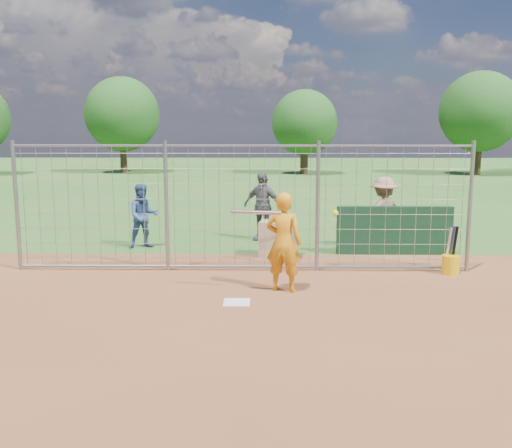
{
  "coord_description": "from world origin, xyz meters",
  "views": [
    {
      "loc": [
        0.46,
        -9.19,
        2.79
      ],
      "look_at": [
        0.3,
        0.8,
        1.15
      ],
      "focal_mm": 40.0,
      "sensor_mm": 36.0,
      "label": 1
    }
  ],
  "objects_px": {
    "bystander_b": "(262,206)",
    "equipment_bin": "(278,239)",
    "bucket_with_bats": "(451,262)",
    "bystander_a": "(143,216)",
    "bystander_c": "(383,214)",
    "batter": "(284,242)"
  },
  "relations": [
    {
      "from": "batter",
      "to": "equipment_bin",
      "type": "relative_size",
      "value": 2.19
    },
    {
      "from": "bystander_c",
      "to": "equipment_bin",
      "type": "bearing_deg",
      "value": -6.27
    },
    {
      "from": "bystander_b",
      "to": "bucket_with_bats",
      "type": "xyz_separation_m",
      "value": [
        3.72,
        -3.48,
        -0.64
      ]
    },
    {
      "from": "bystander_b",
      "to": "bucket_with_bats",
      "type": "bearing_deg",
      "value": -15.73
    },
    {
      "from": "bystander_c",
      "to": "bucket_with_bats",
      "type": "bearing_deg",
      "value": 84.68
    },
    {
      "from": "equipment_bin",
      "to": "bystander_a",
      "type": "bearing_deg",
      "value": 174.33
    },
    {
      "from": "equipment_bin",
      "to": "bystander_c",
      "type": "bearing_deg",
      "value": 29.94
    },
    {
      "from": "equipment_bin",
      "to": "bucket_with_bats",
      "type": "relative_size",
      "value": 0.82
    },
    {
      "from": "batter",
      "to": "bucket_with_bats",
      "type": "relative_size",
      "value": 1.81
    },
    {
      "from": "batter",
      "to": "bystander_b",
      "type": "relative_size",
      "value": 1.0
    },
    {
      "from": "batter",
      "to": "equipment_bin",
      "type": "bearing_deg",
      "value": -71.24
    },
    {
      "from": "equipment_bin",
      "to": "batter",
      "type": "bearing_deg",
      "value": -78.43
    },
    {
      "from": "bystander_b",
      "to": "bystander_c",
      "type": "height_order",
      "value": "bystander_b"
    },
    {
      "from": "batter",
      "to": "equipment_bin",
      "type": "distance_m",
      "value": 2.79
    },
    {
      "from": "batter",
      "to": "bucket_with_bats",
      "type": "bearing_deg",
      "value": -141.53
    },
    {
      "from": "equipment_bin",
      "to": "bucket_with_bats",
      "type": "bearing_deg",
      "value": -13.43
    },
    {
      "from": "bystander_b",
      "to": "equipment_bin",
      "type": "distance_m",
      "value": 2.05
    },
    {
      "from": "batter",
      "to": "bystander_c",
      "type": "relative_size",
      "value": 1.02
    },
    {
      "from": "bystander_a",
      "to": "equipment_bin",
      "type": "distance_m",
      "value": 3.37
    },
    {
      "from": "batter",
      "to": "bystander_c",
      "type": "xyz_separation_m",
      "value": [
        2.46,
        3.6,
        -0.02
      ]
    },
    {
      "from": "bystander_a",
      "to": "bucket_with_bats",
      "type": "xyz_separation_m",
      "value": [
        6.56,
        -2.49,
        -0.53
      ]
    },
    {
      "from": "bystander_a",
      "to": "batter",
      "type": "bearing_deg",
      "value": -69.62
    }
  ]
}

